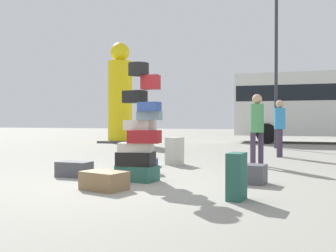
# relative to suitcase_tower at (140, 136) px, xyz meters

# --- Properties ---
(ground_plane) EXTENTS (80.00, 80.00, 0.00)m
(ground_plane) POSITION_rel_suitcase_tower_xyz_m (-0.06, -0.28, -0.75)
(ground_plane) COLOR gray
(suitcase_tower) EXTENTS (0.78, 0.61, 1.98)m
(suitcase_tower) POSITION_rel_suitcase_tower_xyz_m (0.00, 0.00, 0.00)
(suitcase_tower) COLOR #26594C
(suitcase_tower) RESTS_ON ground
(suitcase_teal_behind_tower) EXTENTS (0.24, 0.36, 0.60)m
(suitcase_teal_behind_tower) POSITION_rel_suitcase_tower_xyz_m (1.76, -1.04, -0.45)
(suitcase_teal_behind_tower) COLOR #26594C
(suitcase_teal_behind_tower) RESTS_ON ground
(suitcase_black_right_side) EXTENTS (0.79, 0.52, 0.18)m
(suitcase_black_right_side) POSITION_rel_suitcase_tower_xyz_m (-0.72, 1.89, -0.66)
(suitcase_black_right_side) COLOR black
(suitcase_black_right_side) RESTS_ON ground
(suitcase_charcoal_foreground_near) EXTENTS (0.56, 0.46, 0.31)m
(suitcase_charcoal_foreground_near) POSITION_rel_suitcase_tower_xyz_m (1.80, 0.30, -0.59)
(suitcase_charcoal_foreground_near) COLOR #4C4C51
(suitcase_charcoal_foreground_near) RESTS_ON ground
(suitcase_charcoal_foreground_far) EXTENTS (0.63, 0.35, 0.28)m
(suitcase_charcoal_foreground_far) POSITION_rel_suitcase_tower_xyz_m (-1.30, 0.05, -0.61)
(suitcase_charcoal_foreground_far) COLOR #4C4C51
(suitcase_charcoal_foreground_far) RESTS_ON ground
(suitcase_brown_left_side) EXTENTS (0.73, 0.59, 0.27)m
(suitcase_brown_left_side) POSITION_rel_suitcase_tower_xyz_m (-0.19, -0.91, -0.62)
(suitcase_brown_left_side) COLOR olive
(suitcase_brown_left_side) RESTS_ON ground
(suitcase_cream_white_trunk) EXTENTS (0.40, 0.45, 0.63)m
(suitcase_cream_white_trunk) POSITION_rel_suitcase_tower_xyz_m (-0.12, 2.44, -0.44)
(suitcase_cream_white_trunk) COLOR beige
(suitcase_cream_white_trunk) RESTS_ON ground
(suitcase_navy_upright_blue) EXTENTS (0.81, 0.56, 0.29)m
(suitcase_navy_upright_blue) POSITION_rel_suitcase_tower_xyz_m (-0.35, 0.75, -0.60)
(suitcase_navy_upright_blue) COLOR #334F99
(suitcase_navy_upright_blue) RESTS_ON ground
(person_bearded_onlooker) EXTENTS (0.30, 0.30, 1.61)m
(person_bearded_onlooker) POSITION_rel_suitcase_tower_xyz_m (1.73, 2.72, 0.20)
(person_bearded_onlooker) COLOR #3F334C
(person_bearded_onlooker) RESTS_ON ground
(person_tourist_with_camera) EXTENTS (0.30, 0.34, 1.59)m
(person_tourist_with_camera) POSITION_rel_suitcase_tower_xyz_m (2.17, 5.05, 0.20)
(person_tourist_with_camera) COLOR #3F334C
(person_tourist_with_camera) RESTS_ON ground
(yellow_dummy_statue) EXTENTS (1.58, 1.58, 4.64)m
(yellow_dummy_statue) POSITION_rel_suitcase_tower_xyz_m (-5.05, 9.97, 1.33)
(yellow_dummy_statue) COLOR yellow
(yellow_dummy_statue) RESTS_ON ground
(parked_bus) EXTENTS (8.19, 2.89, 3.15)m
(parked_bus) POSITION_rel_suitcase_tower_xyz_m (4.10, 12.49, 1.08)
(parked_bus) COLOR silver
(parked_bus) RESTS_ON ground
(lamp_post) EXTENTS (0.36, 0.36, 6.77)m
(lamp_post) POSITION_rel_suitcase_tower_xyz_m (1.97, 8.44, 3.61)
(lamp_post) COLOR #333338
(lamp_post) RESTS_ON ground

